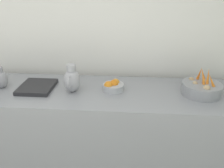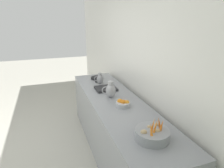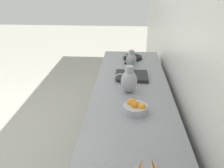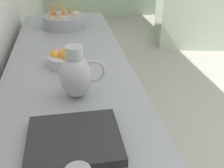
% 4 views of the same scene
% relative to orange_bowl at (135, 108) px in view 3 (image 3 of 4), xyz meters
% --- Properties ---
extents(ground_plane, '(15.92, 15.92, 0.00)m').
position_rel_orange_bowl_xyz_m(ground_plane, '(1.50, -0.51, -0.94)').
color(ground_plane, '#ADAA9E').
extents(tile_wall_left, '(0.10, 8.93, 3.00)m').
position_rel_orange_bowl_xyz_m(tile_wall_left, '(-0.45, 0.29, 0.56)').
color(tile_wall_left, white).
rests_on(tile_wall_left, ground_plane).
extents(prep_counter, '(0.73, 2.90, 0.90)m').
position_rel_orange_bowl_xyz_m(prep_counter, '(0.02, -0.21, -0.49)').
color(prep_counter, gray).
rests_on(prep_counter, ground_plane).
extents(orange_bowl, '(0.19, 0.19, 0.10)m').
position_rel_orange_bowl_xyz_m(orange_bowl, '(0.00, 0.00, 0.00)').
color(orange_bowl, '#ADAFB5').
rests_on(orange_bowl, prep_counter).
extents(metal_pitcher_tall, '(0.21, 0.15, 0.25)m').
position_rel_orange_bowl_xyz_m(metal_pitcher_tall, '(0.06, -0.36, 0.07)').
color(metal_pitcher_tall, '#A3A3A8').
rests_on(metal_pitcher_tall, prep_counter).
extents(metal_pitcher_short, '(0.17, 0.12, 0.20)m').
position_rel_orange_bowl_xyz_m(metal_pitcher_short, '(0.03, -1.04, 0.05)').
color(metal_pitcher_short, '#939399').
rests_on(metal_pitcher_short, prep_counter).
extents(counter_sink_basin, '(0.34, 0.30, 0.04)m').
position_rel_orange_bowl_xyz_m(counter_sink_basin, '(0.02, -0.70, -0.02)').
color(counter_sink_basin, '#232326').
rests_on(counter_sink_basin, prep_counter).
extents(skillet_on_counter, '(0.24, 0.38, 0.03)m').
position_rel_orange_bowl_xyz_m(skillet_on_counter, '(0.00, -1.33, -0.02)').
color(skillet_on_counter, black).
rests_on(skillet_on_counter, prep_counter).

